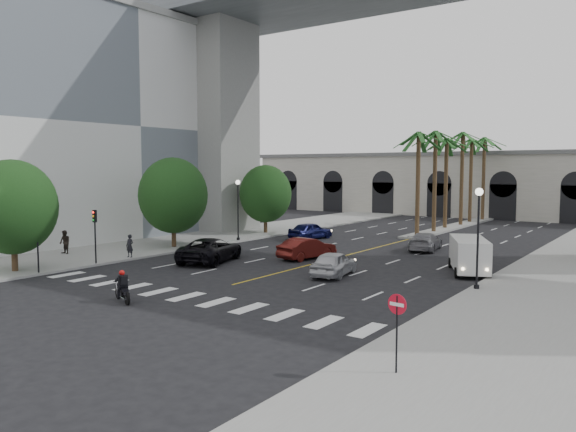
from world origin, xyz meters
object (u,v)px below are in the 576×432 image
(lamp_post_left_far, at_px, (238,205))
(car_d, at_px, (425,241))
(lamp_post_right, at_px, (478,229))
(pedestrian_b, at_px, (65,242))
(do_not_enter_sign, at_px, (397,317))
(pedestrian_a, at_px, (130,246))
(car_c, at_px, (211,250))
(cargo_van, at_px, (469,254))
(motorcycle_rider, at_px, (123,288))
(car_b, at_px, (307,248))
(traffic_signal_near, at_px, (37,233))
(car_a, at_px, (334,263))
(car_e, at_px, (310,231))
(traffic_signal_far, at_px, (95,227))

(lamp_post_left_far, height_order, car_d, lamp_post_left_far)
(lamp_post_right, bearing_deg, pedestrian_b, -169.31)
(do_not_enter_sign, bearing_deg, pedestrian_a, 165.16)
(car_d, bearing_deg, pedestrian_b, 31.08)
(pedestrian_b, bearing_deg, car_c, 23.02)
(lamp_post_right, distance_m, cargo_van, 5.53)
(motorcycle_rider, relative_size, car_d, 0.42)
(car_b, xyz_separation_m, pedestrian_a, (-10.00, -7.31, 0.20))
(motorcycle_rider, height_order, car_b, motorcycle_rider)
(car_b, bearing_deg, car_d, -110.24)
(lamp_post_left_far, xyz_separation_m, car_b, (9.90, -4.26, -2.47))
(motorcycle_rider, bearing_deg, pedestrian_b, 178.20)
(lamp_post_left_far, xyz_separation_m, traffic_signal_near, (0.10, -18.50, -0.71))
(lamp_post_left_far, bearing_deg, pedestrian_b, -111.28)
(car_a, relative_size, car_d, 0.90)
(motorcycle_rider, relative_size, car_b, 0.44)
(lamp_post_left_far, relative_size, car_e, 1.19)
(traffic_signal_near, relative_size, car_e, 0.81)
(lamp_post_left_far, bearing_deg, traffic_signal_far, -89.60)
(do_not_enter_sign, bearing_deg, car_d, 116.85)
(car_e, bearing_deg, traffic_signal_near, 89.55)
(motorcycle_rider, xyz_separation_m, pedestrian_b, (-14.93, 6.74, 0.32))
(pedestrian_a, bearing_deg, car_a, 1.31)
(traffic_signal_near, xyz_separation_m, car_b, (9.80, 14.24, -1.76))
(lamp_post_left_far, relative_size, car_c, 0.91)
(car_d, bearing_deg, motorcycle_rider, 67.61)
(car_b, bearing_deg, cargo_van, -163.41)
(traffic_signal_near, bearing_deg, lamp_post_right, 24.82)
(car_b, bearing_deg, lamp_post_left_far, -12.16)
(lamp_post_left_far, distance_m, traffic_signal_near, 18.51)
(traffic_signal_far, distance_m, pedestrian_b, 5.62)
(lamp_post_left_far, height_order, car_b, lamp_post_left_far)
(car_a, bearing_deg, car_e, -63.36)
(car_b, distance_m, do_not_enter_sign, 22.55)
(traffic_signal_far, relative_size, car_c, 0.62)
(traffic_signal_near, relative_size, car_c, 0.62)
(car_e, distance_m, pedestrian_a, 17.22)
(lamp_post_left_far, height_order, car_a, lamp_post_left_far)
(pedestrian_b, bearing_deg, do_not_enter_sign, -14.51)
(car_b, height_order, car_c, car_c)
(car_b, height_order, cargo_van, cargo_van)
(lamp_post_right, height_order, car_e, lamp_post_right)
(traffic_signal_far, relative_size, car_e, 0.81)
(car_b, distance_m, pedestrian_b, 17.57)
(car_c, bearing_deg, pedestrian_a, 7.37)
(car_a, distance_m, cargo_van, 8.29)
(lamp_post_right, height_order, traffic_signal_near, lamp_post_right)
(traffic_signal_near, relative_size, car_b, 0.80)
(car_c, bearing_deg, do_not_enter_sign, 129.38)
(pedestrian_a, bearing_deg, pedestrian_b, -171.67)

